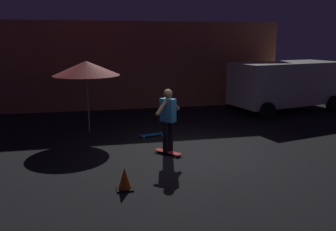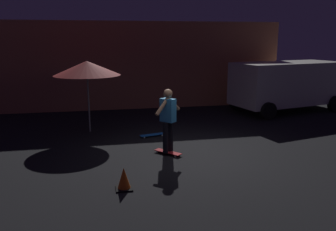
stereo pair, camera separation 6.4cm
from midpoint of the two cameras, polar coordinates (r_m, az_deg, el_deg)
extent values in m
plane|color=black|center=(9.21, 4.26, -6.50)|extent=(28.00, 28.00, 0.00)
cube|color=#B76B4C|center=(16.92, -6.93, 8.58)|extent=(13.48, 4.14, 3.69)
cube|color=silver|center=(15.32, 19.00, 5.07)|extent=(4.91, 2.88, 1.70)
cube|color=black|center=(16.93, 24.76, 6.45)|extent=(0.45, 1.72, 0.64)
cylinder|color=black|center=(17.35, 20.79, 2.91)|extent=(0.69, 0.36, 0.66)
cylinder|color=black|center=(16.05, 25.77, 1.74)|extent=(0.69, 0.36, 0.66)
cylinder|color=black|center=(15.09, 11.34, 2.14)|extent=(0.69, 0.36, 0.66)
cylinder|color=black|center=(13.57, 16.20, 0.72)|extent=(0.69, 0.36, 0.66)
cylinder|color=slate|center=(11.48, -12.73, 2.73)|extent=(0.05, 0.05, 2.20)
cone|color=#A52626|center=(11.36, -12.97, 7.58)|extent=(2.10, 2.10, 0.45)
cube|color=#AD1E23|center=(9.24, 0.20, -5.99)|extent=(0.67, 0.72, 0.02)
sphere|color=silver|center=(9.15, 2.04, -6.42)|extent=(0.05, 0.05, 0.05)
sphere|color=silver|center=(9.02, 1.42, -6.71)|extent=(0.05, 0.05, 0.05)
sphere|color=silver|center=(9.49, -0.95, -5.72)|extent=(0.05, 0.05, 0.05)
sphere|color=silver|center=(9.36, -1.59, -5.98)|extent=(0.05, 0.05, 0.05)
cube|color=#1959B2|center=(10.85, -2.41, -3.16)|extent=(0.81, 0.38, 0.02)
sphere|color=silver|center=(10.68, -3.72, -3.64)|extent=(0.05, 0.05, 0.05)
sphere|color=silver|center=(10.83, -4.05, -3.41)|extent=(0.05, 0.05, 0.05)
sphere|color=silver|center=(10.90, -0.78, -3.27)|extent=(0.05, 0.05, 0.05)
sphere|color=silver|center=(11.05, -1.15, -3.05)|extent=(0.05, 0.05, 0.05)
cylinder|color=black|center=(9.20, 0.61, -3.35)|extent=(0.14, 0.14, 0.82)
cylinder|color=black|center=(9.03, -0.21, -3.65)|extent=(0.14, 0.14, 0.82)
cube|color=#338CCC|center=(8.95, 0.21, 0.87)|extent=(0.42, 0.43, 0.60)
sphere|color=#936B4C|center=(8.87, 0.21, 3.63)|extent=(0.23, 0.23, 0.23)
cylinder|color=#936B4C|center=(9.09, 1.03, 2.03)|extent=(0.46, 0.43, 0.46)
cylinder|color=#936B4C|center=(8.74, -0.65, 1.60)|extent=(0.46, 0.43, 0.46)
cube|color=black|center=(7.29, -6.93, -11.75)|extent=(0.34, 0.34, 0.03)
cone|color=#EA5914|center=(7.20, -6.98, -10.19)|extent=(0.28, 0.28, 0.46)
camera|label=1|loc=(0.03, -89.79, 0.05)|focal=37.22mm
camera|label=2|loc=(0.03, 90.21, -0.05)|focal=37.22mm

